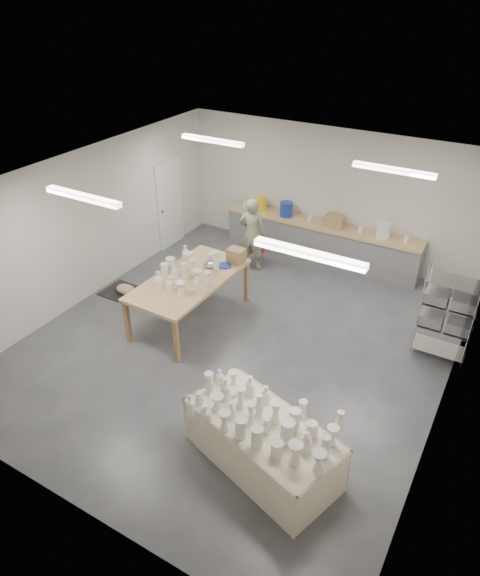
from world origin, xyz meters
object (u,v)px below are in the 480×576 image
Objects in this scene: work_table at (192,276)px; potter at (252,234)px; drying_table at (262,441)px; red_stool at (257,250)px.

potter is (-0.04, 2.37, -0.10)m from work_table.
drying_table reaches higher than red_stool.
work_table reaches higher than red_stool.
potter reaches higher than work_table.
work_table is 1.50× the size of potter.
red_stool is at bearing 136.89° from drying_table.
red_stool is at bearing 91.91° from work_table.
potter is at bearing -90.00° from red_stool.
drying_table is 6.43× the size of red_stool.
potter reaches higher than red_stool.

